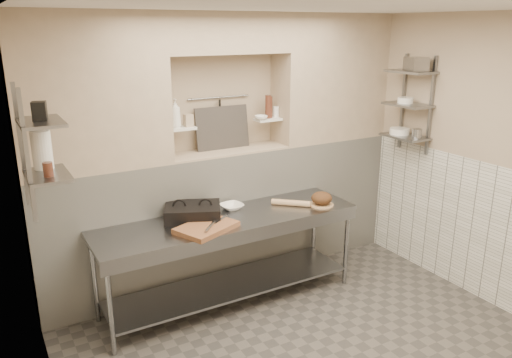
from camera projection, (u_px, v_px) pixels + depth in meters
wall_left at (40, 261)px, 2.80m from camera, size 0.10×3.90×2.80m
wall_right at (502, 165)px, 4.74m from camera, size 0.10×3.90×2.80m
wall_back at (217, 147)px, 5.43m from camera, size 4.00×0.10×2.80m
backwall_lower at (228, 214)px, 5.43m from camera, size 4.00×0.40×1.40m
alcove_sill at (227, 151)px, 5.22m from camera, size 1.30×0.40×0.02m
backwall_pillar_left at (91, 93)px, 4.39m from camera, size 1.35×0.40×1.40m
backwall_pillar_right at (331, 78)px, 5.65m from camera, size 1.35×0.40×1.40m
backwall_header at (225, 33)px, 4.87m from camera, size 1.30×0.40×0.40m
wainscot_right at (488, 234)px, 4.92m from camera, size 0.02×3.90×1.40m
alcove_shelf_left at (181, 128)px, 4.90m from camera, size 0.28×0.16×0.02m
alcove_shelf_right at (268, 119)px, 5.37m from camera, size 0.28×0.16×0.02m
utensil_rail at (219, 97)px, 5.20m from camera, size 0.70×0.02×0.02m
hanging_steel at (220, 114)px, 5.24m from camera, size 0.02×0.02×0.30m
splash_panel at (222, 128)px, 5.24m from camera, size 0.60×0.08×0.45m
shelf_rail_left_a at (21, 146)px, 3.76m from camera, size 0.03×0.03×0.95m
shelf_rail_left_b at (27, 157)px, 3.42m from camera, size 0.03×0.03×0.95m
wall_shelf_left_lower at (47, 175)px, 3.71m from camera, size 0.30×0.50×0.02m
wall_shelf_left_upper at (41, 122)px, 3.60m from camera, size 0.30×0.50×0.03m
shelf_rail_right_a at (403, 102)px, 5.61m from camera, size 0.03×0.03×1.05m
shelf_rail_right_b at (431, 106)px, 5.28m from camera, size 0.03×0.03×1.05m
wall_shelf_right_lower at (405, 136)px, 5.49m from camera, size 0.30×0.50×0.02m
wall_shelf_right_mid at (408, 105)px, 5.38m from camera, size 0.30×0.50×0.02m
wall_shelf_right_upper at (411, 72)px, 5.28m from camera, size 0.30×0.50×0.03m
prep_table at (230, 243)px, 4.85m from camera, size 2.60×0.70×0.90m
panini_press at (193, 212)px, 4.73m from camera, size 0.63×0.56×0.14m
cutting_board at (206, 228)px, 4.50m from camera, size 0.62×0.54×0.05m
knife_blade at (221, 219)px, 4.62m from camera, size 0.21×0.15×0.01m
tongs at (210, 226)px, 4.44m from camera, size 0.20×0.22×0.03m
mixing_bowl at (232, 207)px, 5.00m from camera, size 0.25×0.25×0.06m
rolling_pin at (291, 203)px, 5.11m from camera, size 0.34×0.31×0.06m
bread_board at (321, 205)px, 5.12m from camera, size 0.25×0.25×0.01m
bread_loaf at (322, 198)px, 5.10m from camera, size 0.21×0.21×0.13m
bottle_soap at (175, 113)px, 4.83m from camera, size 0.12×0.12×0.28m
jar_alcove at (188, 120)px, 4.91m from camera, size 0.08×0.08×0.12m
bowl_alcove at (261, 118)px, 5.29m from camera, size 0.16×0.16×0.04m
condiment_a at (270, 107)px, 5.37m from camera, size 0.06×0.06×0.23m
condiment_b at (268, 107)px, 5.34m from camera, size 0.06×0.06×0.25m
condiment_c at (276, 112)px, 5.43m from camera, size 0.07×0.07×0.12m
jug_left at (42, 150)px, 3.79m from camera, size 0.15×0.15×0.30m
jar_left at (48, 169)px, 3.62m from camera, size 0.07×0.07×0.11m
box_left_upper at (39, 111)px, 3.56m from camera, size 0.12×0.12×0.14m
bowl_right at (400, 131)px, 5.54m from camera, size 0.22×0.22×0.06m
canister_right at (417, 134)px, 5.33m from camera, size 0.10×0.10×0.10m
bowl_right_mid at (405, 100)px, 5.40m from camera, size 0.17×0.17×0.06m
basket_right at (416, 64)px, 5.20m from camera, size 0.24×0.27×0.14m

